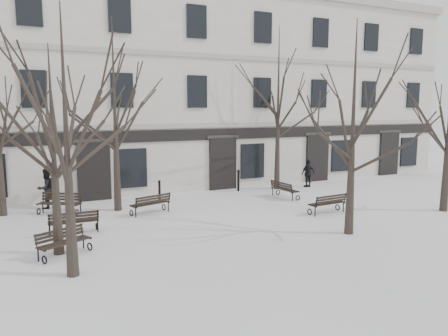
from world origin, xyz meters
TOP-DOWN VIEW (x-y plane):
  - ground at (0.00, 0.00)m, footprint 100.00×100.00m
  - building at (0.00, 12.96)m, footprint 40.40×10.20m
  - tree_0 at (-5.65, -1.86)m, footprint 5.05×5.05m
  - tree_1 at (-5.83, 0.22)m, footprint 4.51×4.51m
  - tree_2 at (3.93, -1.94)m, footprint 5.32×5.32m
  - tree_5 at (-2.91, 5.34)m, footprint 5.86×5.86m
  - tree_6 at (6.32, 6.73)m, footprint 6.25×6.25m
  - bench_0 at (-5.71, -0.02)m, footprint 1.72×1.26m
  - bench_1 at (-5.14, 2.27)m, footprint 1.75×0.67m
  - bench_2 at (5.16, 0.80)m, footprint 1.77×0.77m
  - bench_3 at (-5.31, 5.72)m, footprint 1.86×1.49m
  - bench_4 at (-1.77, 4.01)m, footprint 1.84×1.12m
  - bench_5 at (5.27, 4.40)m, footprint 0.76×1.75m
  - bollard_a at (-0.68, 6.32)m, footprint 0.14×0.14m
  - bollard_b at (4.04, 7.06)m, footprint 0.15×0.15m
  - pedestrian_b at (-5.75, 7.12)m, footprint 1.12×1.06m
  - pedestrian_c at (8.22, 6.41)m, footprint 0.97×0.46m

SIDE VIEW (x-z plane):
  - ground at x=0.00m, z-range 0.00..0.00m
  - pedestrian_b at x=-5.75m, z-range -0.92..0.92m
  - pedestrian_c at x=8.22m, z-range -0.80..0.80m
  - bench_0 at x=-5.71m, z-range 0.04..0.87m
  - bench_5 at x=5.27m, z-range 0.04..0.90m
  - bench_2 at x=5.16m, z-range 0.04..0.91m
  - bench_1 at x=-5.14m, z-range 0.04..0.91m
  - bench_4 at x=-1.77m, z-range 0.04..0.92m
  - bench_3 at x=-5.31m, z-range 0.04..0.95m
  - bollard_a at x=-0.68m, z-range 0.04..1.10m
  - bollard_b at x=4.04m, z-range 0.04..1.22m
  - tree_1 at x=-5.83m, z-range 0.80..7.25m
  - tree_0 at x=-5.65m, z-range 0.90..8.12m
  - tree_2 at x=3.93m, z-range 0.95..8.55m
  - tree_5 at x=-2.91m, z-range 1.05..9.42m
  - building at x=0.00m, z-range -0.18..11.22m
  - tree_6 at x=6.32m, z-range 1.12..10.05m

